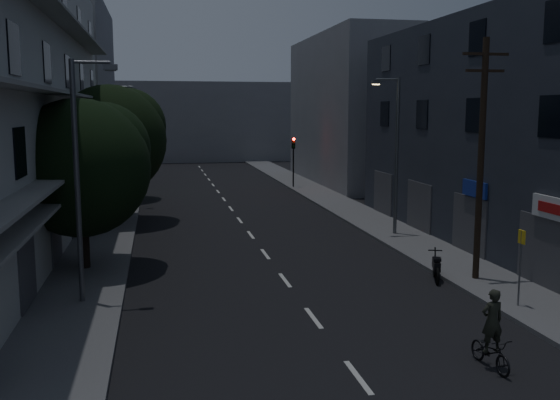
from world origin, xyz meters
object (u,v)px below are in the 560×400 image
object	(u,v)px
motorcycle	(436,268)
cyclist	(491,342)
bus_stop_sign	(521,254)
utility_pole	(481,155)

from	to	relation	value
motorcycle	cyclist	world-z (taller)	cyclist
bus_stop_sign	motorcycle	bearing A→B (deg)	105.37
cyclist	utility_pole	bearing A→B (deg)	59.24
bus_stop_sign	motorcycle	distance (m)	4.29
bus_stop_sign	cyclist	size ratio (longest dim) A/B	1.21
bus_stop_sign	motorcycle	world-z (taller)	bus_stop_sign
motorcycle	cyclist	xyz separation A→B (m)	(-2.27, -8.03, 0.23)
motorcycle	utility_pole	bearing A→B (deg)	0.27
bus_stop_sign	cyclist	xyz separation A→B (m)	(-3.34, -4.12, -1.19)
cyclist	bus_stop_sign	bearing A→B (deg)	46.12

